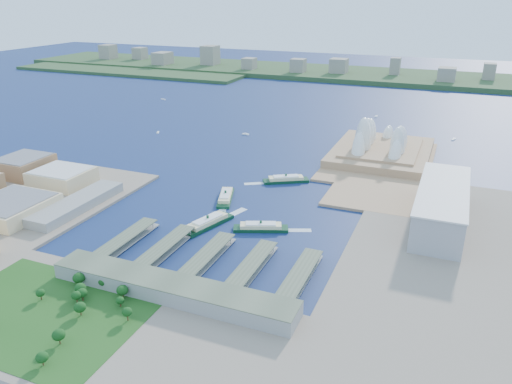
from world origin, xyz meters
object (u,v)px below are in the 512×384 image
at_px(ferry_c, 208,221).
at_px(ferry_a, 226,195).
at_px(toaster_building, 441,206).
at_px(opera_house, 383,135).
at_px(ferry_b, 286,178).
at_px(ferry_d, 261,225).

bearing_deg(ferry_c, ferry_a, -61.63).
bearing_deg(toaster_building, opera_house, 114.23).
bearing_deg(ferry_b, ferry_c, -42.46).
bearing_deg(ferry_a, opera_house, 39.13).
height_order(opera_house, toaster_building, opera_house).
relative_size(toaster_building, ferry_a, 2.78).
relative_size(ferry_c, ferry_d, 1.13).
distance_m(ferry_b, ferry_d, 137.42).
bearing_deg(toaster_building, ferry_a, -174.51).
xyz_separation_m(toaster_building, ferry_c, (-213.76, -90.74, -14.76)).
height_order(ferry_b, ferry_d, ferry_b).
bearing_deg(opera_house, ferry_b, -122.74).
bearing_deg(ferry_a, toaster_building, -13.66).
xyz_separation_m(opera_house, ferry_a, (-137.10, -221.85, -26.74)).
xyz_separation_m(ferry_a, ferry_d, (65.79, -57.49, -0.18)).
distance_m(toaster_building, ferry_a, 228.66).
bearing_deg(ferry_b, opera_house, 116.86).
xyz_separation_m(ferry_a, ferry_b, (44.81, 78.32, 0.03)).
xyz_separation_m(toaster_building, ferry_b, (-182.29, 56.47, -15.20)).
height_order(opera_house, ferry_b, opera_house).
bearing_deg(ferry_d, ferry_a, 27.25).
bearing_deg(ferry_c, toaster_building, -139.59).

